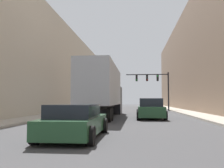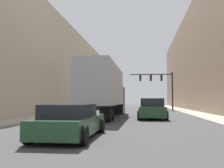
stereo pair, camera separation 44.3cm
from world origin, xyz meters
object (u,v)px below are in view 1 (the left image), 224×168
sedan_car (75,122)px  semi_truck (104,90)px  suv_car (150,109)px  traffic_signal_gantry (156,83)px

sedan_car → semi_truck: bearing=92.5°
suv_car → traffic_signal_gantry: (1.70, 16.13, 3.21)m
semi_truck → traffic_signal_gantry: 15.80m
sedan_car → suv_car: bearing=72.1°
suv_car → traffic_signal_gantry: size_ratio=0.79×
traffic_signal_gantry → semi_truck: bearing=-111.3°
semi_truck → sedan_car: size_ratio=2.82×
sedan_car → suv_car: 11.27m
semi_truck → sedan_car: semi_truck is taller
sedan_car → suv_car: suv_car is taller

